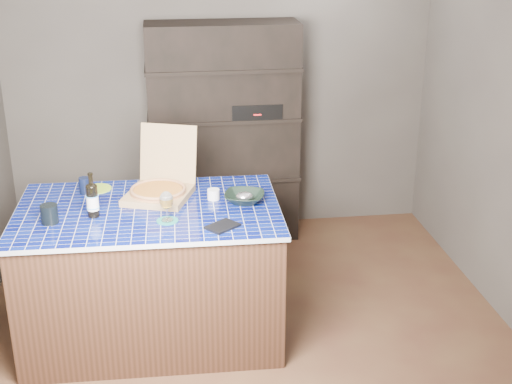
{
  "coord_description": "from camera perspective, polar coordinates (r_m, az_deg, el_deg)",
  "views": [
    {
      "loc": [
        -0.49,
        -4.04,
        2.6
      ],
      "look_at": [
        0.06,
        0.0,
        0.99
      ],
      "focal_mm": 50.0,
      "sensor_mm": 36.0,
      "label": 1
    }
  ],
  "objects": [
    {
      "name": "white_jar",
      "position": [
        4.53,
        -3.42,
        -0.19
      ],
      "size": [
        0.08,
        0.08,
        0.07
      ],
      "primitive_type": "cylinder",
      "color": "white",
      "rests_on": "kitchen_island"
    },
    {
      "name": "bowl",
      "position": [
        4.48,
        -0.93,
        -0.44
      ],
      "size": [
        0.3,
        0.3,
        0.06
      ],
      "primitive_type": "imported",
      "rotation": [
        0.0,
        0.0,
        -0.25
      ],
      "color": "black",
      "rests_on": "kitchen_island"
    },
    {
      "name": "room",
      "position": [
        4.29,
        -0.79,
        3.23
      ],
      "size": [
        3.5,
        3.5,
        3.5
      ],
      "color": "brown",
      "rests_on": "ground"
    },
    {
      "name": "mead_bottle",
      "position": [
        4.35,
        -12.95,
        -0.6
      ],
      "size": [
        0.07,
        0.07,
        0.28
      ],
      "color": "black",
      "rests_on": "kitchen_island"
    },
    {
      "name": "teal_trivet",
      "position": [
        4.25,
        -7.1,
        -2.29
      ],
      "size": [
        0.13,
        0.13,
        0.01
      ],
      "primitive_type": "cylinder",
      "color": "#17776D",
      "rests_on": "kitchen_island"
    },
    {
      "name": "pizza_box",
      "position": [
        4.59,
        -7.74,
        0.29
      ],
      "size": [
        0.51,
        0.57,
        0.42
      ],
      "rotation": [
        0.0,
        0.0,
        -0.34
      ],
      "color": "#9D7F51",
      "rests_on": "kitchen_island"
    },
    {
      "name": "green_trivet",
      "position": [
        4.81,
        -12.61,
        0.26
      ],
      "size": [
        0.19,
        0.19,
        0.01
      ],
      "primitive_type": "cylinder",
      "color": "#98CA2B",
      "rests_on": "kitchen_island"
    },
    {
      "name": "shelving_unit",
      "position": [
        5.84,
        -2.55,
        4.7
      ],
      "size": [
        1.2,
        0.41,
        1.8
      ],
      "color": "black",
      "rests_on": "floor"
    },
    {
      "name": "wine_glass",
      "position": [
        4.2,
        -7.18,
        -0.71
      ],
      "size": [
        0.08,
        0.08,
        0.18
      ],
      "color": "white",
      "rests_on": "teal_trivet"
    },
    {
      "name": "kitchen_island",
      "position": [
        4.63,
        -8.33,
        -6.37
      ],
      "size": [
        1.64,
        1.06,
        0.89
      ],
      "rotation": [
        0.0,
        0.0,
        -0.02
      ],
      "color": "#44271A",
      "rests_on": "floor"
    },
    {
      "name": "foil_contents",
      "position": [
        4.47,
        -0.94,
        -0.33
      ],
      "size": [
        0.11,
        0.09,
        0.05
      ],
      "primitive_type": "ellipsoid",
      "color": "silver",
      "rests_on": "bowl"
    },
    {
      "name": "navy_cup",
      "position": [
        4.74,
        -13.56,
        0.51
      ],
      "size": [
        0.07,
        0.07,
        0.11
      ],
      "primitive_type": "cylinder",
      "color": "black",
      "rests_on": "kitchen_island"
    },
    {
      "name": "tumbler",
      "position": [
        4.34,
        -16.2,
        -1.7
      ],
      "size": [
        0.1,
        0.1,
        0.11
      ],
      "primitive_type": "cylinder",
      "color": "black",
      "rests_on": "kitchen_island"
    },
    {
      "name": "dvd_case",
      "position": [
        4.14,
        -2.7,
        -2.76
      ],
      "size": [
        0.22,
        0.21,
        0.01
      ],
      "primitive_type": "cube",
      "rotation": [
        0.0,
        0.0,
        -0.9
      ],
      "color": "black",
      "rests_on": "kitchen_island"
    }
  ]
}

